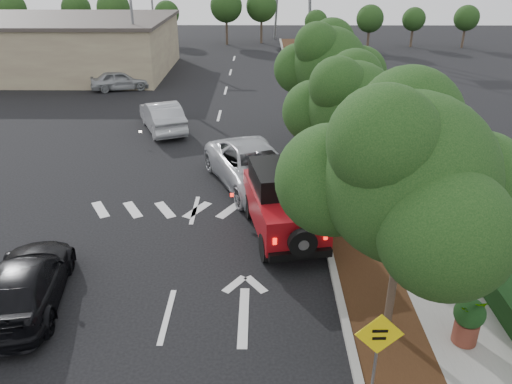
{
  "coord_description": "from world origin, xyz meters",
  "views": [
    {
      "loc": [
        2.42,
        -10.34,
        8.53
      ],
      "look_at": [
        2.3,
        3.0,
        2.18
      ],
      "focal_mm": 35.0,
      "sensor_mm": 36.0,
      "label": 1
    }
  ],
  "objects_px": {
    "silver_suv_ahead": "(255,167)",
    "red_jeep": "(282,200)",
    "speed_hump_sign": "(378,344)",
    "black_suv_oncoming": "(25,283)"
  },
  "relations": [
    {
      "from": "red_jeep",
      "to": "silver_suv_ahead",
      "type": "bearing_deg",
      "value": 93.23
    },
    {
      "from": "silver_suv_ahead",
      "to": "red_jeep",
      "type": "bearing_deg",
      "value": -97.48
    },
    {
      "from": "black_suv_oncoming",
      "to": "speed_hump_sign",
      "type": "bearing_deg",
      "value": 151.15
    },
    {
      "from": "red_jeep",
      "to": "black_suv_oncoming",
      "type": "relative_size",
      "value": 1.02
    },
    {
      "from": "silver_suv_ahead",
      "to": "black_suv_oncoming",
      "type": "xyz_separation_m",
      "value": [
        -6.02,
        -7.63,
        -0.16
      ]
    },
    {
      "from": "red_jeep",
      "to": "speed_hump_sign",
      "type": "distance_m",
      "value": 7.22
    },
    {
      "from": "speed_hump_sign",
      "to": "silver_suv_ahead",
      "type": "bearing_deg",
      "value": 102.09
    },
    {
      "from": "black_suv_oncoming",
      "to": "speed_hump_sign",
      "type": "xyz_separation_m",
      "value": [
        8.6,
        -3.09,
        0.78
      ]
    },
    {
      "from": "silver_suv_ahead",
      "to": "black_suv_oncoming",
      "type": "distance_m",
      "value": 9.72
    },
    {
      "from": "red_jeep",
      "to": "speed_hump_sign",
      "type": "xyz_separation_m",
      "value": [
        1.64,
        -7.03,
        0.27
      ]
    }
  ]
}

